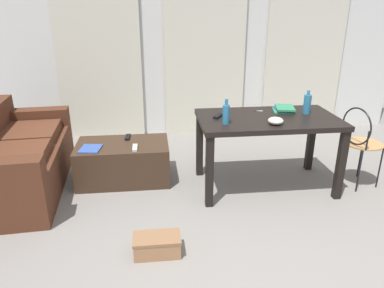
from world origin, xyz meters
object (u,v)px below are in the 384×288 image
at_px(craft_table, 268,127).
at_px(tv_remote_secondary, 135,148).
at_px(couch, 15,159).
at_px(tv_remote_on_table, 218,116).
at_px(bottle_near, 226,114).
at_px(tv_remote_primary, 128,137).
at_px(coffee_table, 124,162).
at_px(shoebox, 157,245).
at_px(magazine, 91,149).
at_px(bowl, 276,121).
at_px(bottle_far, 307,104).
at_px(scissors, 257,111).
at_px(wire_chair, 360,138).
at_px(book_stack, 284,109).

xyz_separation_m(craft_table, tv_remote_secondary, (-1.34, 0.15, -0.23)).
xyz_separation_m(couch, tv_remote_on_table, (2.07, -0.19, 0.45)).
distance_m(bottle_near, tv_remote_primary, 1.23).
height_order(coffee_table, shoebox, coffee_table).
relative_size(tv_remote_on_table, tv_remote_secondary, 0.90).
bearing_deg(magazine, couch, -175.53).
bearing_deg(shoebox, couch, 138.35).
bearing_deg(bowl, bottle_far, 35.73).
bearing_deg(bottle_far, magazine, 177.05).
height_order(bowl, tv_remote_on_table, bowl).
bearing_deg(scissors, bottle_near, -136.63).
bearing_deg(tv_remote_primary, wire_chair, -10.26).
relative_size(couch, scissors, 18.56).
bearing_deg(tv_remote_secondary, magazine, 174.58).
relative_size(bowl, magazine, 0.62).
relative_size(coffee_table, shoebox, 2.67).
xyz_separation_m(couch, craft_table, (2.56, -0.25, 0.34)).
bearing_deg(coffee_table, bottle_far, -7.05).
distance_m(bowl, tv_remote_secondary, 1.43).
bearing_deg(wire_chair, craft_table, 174.00).
distance_m(bottle_far, tv_remote_secondary, 1.81).
distance_m(bottle_near, book_stack, 0.76).
bearing_deg(craft_table, book_stack, 38.35).
bearing_deg(couch, scissors, -0.42).
distance_m(bottle_near, scissors, 0.57).
distance_m(bottle_far, bowl, 0.53).
distance_m(book_stack, scissors, 0.28).
relative_size(bottle_far, magazine, 1.02).
relative_size(craft_table, scissors, 14.26).
relative_size(wire_chair, magazine, 3.67).
bearing_deg(bottle_near, shoebox, -129.00).
relative_size(couch, tv_remote_on_table, 11.43).
distance_m(craft_table, bowl, 0.27).
bearing_deg(tv_remote_on_table, bottle_near, -47.85).
relative_size(coffee_table, bowl, 6.75).
bearing_deg(coffee_table, bowl, -20.33).
height_order(couch, bottle_near, bottle_near).
bearing_deg(tv_remote_primary, coffee_table, -102.99).
distance_m(bowl, magazine, 1.87).
relative_size(coffee_table, scissors, 10.04).
distance_m(coffee_table, bottle_near, 1.29).
bearing_deg(couch, bowl, -10.60).
relative_size(book_stack, tv_remote_secondary, 1.61).
bearing_deg(scissors, book_stack, -11.55).
distance_m(craft_table, magazine, 1.81).
bearing_deg(craft_table, bottle_near, -161.16).
height_order(tv_remote_on_table, tv_remote_secondary, tv_remote_on_table).
relative_size(craft_table, wire_chair, 1.61).
xyz_separation_m(bottle_far, book_stack, (-0.20, 0.09, -0.08)).
bearing_deg(bowl, wire_chair, 7.78).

